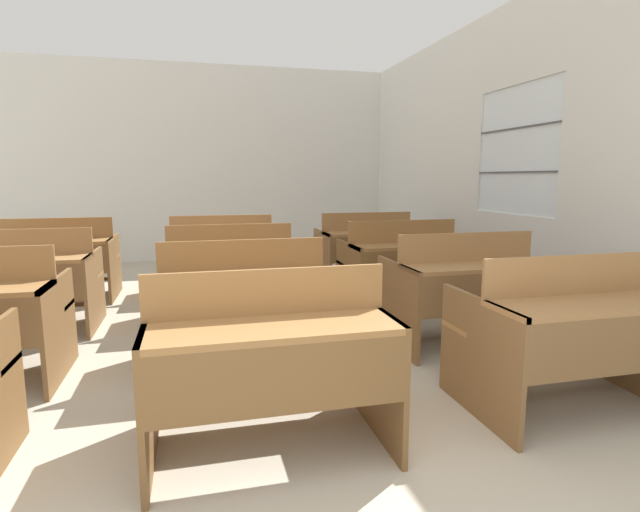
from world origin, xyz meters
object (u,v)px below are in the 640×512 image
bench_third_right (402,263)px  bench_back_right (367,247)px  bench_front_right (571,331)px  bench_third_center (231,271)px  bench_back_center (223,253)px  bench_front_center (269,358)px  bench_second_center (244,301)px  bench_third_left (22,280)px  bench_second_right (465,287)px  bench_back_left (57,258)px  wastepaper_bin (400,257)px

bench_third_right → bench_back_right: size_ratio=1.00×
bench_front_right → bench_third_center: same height
bench_front_right → bench_back_center: size_ratio=1.00×
bench_front_center → bench_third_center: same height
bench_second_center → bench_back_center: same height
bench_third_center → bench_back_center: same height
bench_third_center → bench_third_left: bearing=-179.8°
bench_third_center → bench_back_center: 1.14m
bench_third_center → bench_back_right: bearing=33.7°
bench_second_right → bench_second_center: bearing=-179.7°
bench_front_center → bench_front_right: bearing=0.2°
bench_front_center → bench_second_center: same height
bench_back_left → bench_third_right: bearing=-18.6°
bench_front_right → bench_second_right: bearing=89.5°
wastepaper_bin → bench_front_right: bearing=-100.6°
bench_third_right → bench_second_right: bearing=-89.3°
bench_third_center → bench_back_left: 2.08m
bench_front_center → bench_second_center: bearing=90.3°
bench_front_center → wastepaper_bin: 4.87m
bench_second_center → bench_third_right: bearing=35.0°
bench_back_right → wastepaper_bin: bench_back_right is taller
bench_second_right → bench_third_left: 3.63m
bench_third_right → bench_back_center: same height
bench_third_right → bench_back_right: same height
bench_back_center → wastepaper_bin: size_ratio=2.97×
bench_front_center → bench_second_center: 1.14m
bench_back_left → bench_back_right: bearing=-0.3°
bench_third_center → bench_back_left: (-1.73, 1.17, 0.00)m
bench_back_center → bench_front_right: bearing=-63.5°
bench_second_center → bench_third_center: same height
bench_front_right → bench_third_right: (-0.01, 2.32, 0.00)m
bench_second_right → bench_back_center: same height
bench_front_right → wastepaper_bin: size_ratio=2.97×
bench_second_right → wastepaper_bin: size_ratio=2.97×
bench_front_center → bench_front_right: size_ratio=1.00×
bench_back_left → bench_back_right: same height
bench_third_left → wastepaper_bin: size_ratio=2.97×
bench_back_center → wastepaper_bin: bench_back_center is taller
bench_front_right → bench_back_center: 3.85m
bench_front_center → bench_third_left: same height
bench_second_right → bench_third_center: same height
bench_second_center → bench_third_left: size_ratio=1.00×
bench_second_center → bench_second_right: (1.71, 0.01, 0.00)m
bench_back_center → bench_back_right: size_ratio=1.00×
bench_front_center → bench_third_center: (-0.01, 2.31, 0.00)m
bench_second_right → bench_back_right: 2.32m
bench_back_left → bench_back_center: bearing=-1.0°
bench_second_center → wastepaper_bin: 3.94m
bench_front_right → bench_third_center: 2.87m
bench_back_right → bench_front_center: bearing=-116.4°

